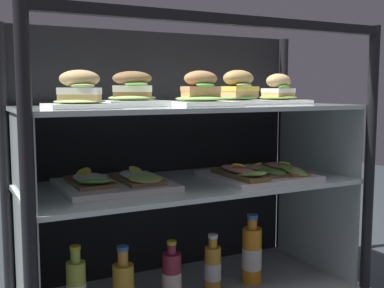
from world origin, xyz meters
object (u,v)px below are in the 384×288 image
plated_roll_sandwich_mid_left (132,94)px  plated_roll_sandwich_mid_right (201,94)px  plated_roll_sandwich_center (278,93)px  juice_bottle_front_second (213,267)px  juice_bottle_tucked_behind (252,255)px  plated_roll_sandwich_left_of_center (238,91)px  open_sandwich_tray_center (260,173)px  juice_bottle_front_right_end (172,276)px  plated_roll_sandwich_near_left_corner (80,94)px  open_sandwich_tray_mid_right (115,182)px  juice_bottle_back_center (123,287)px

plated_roll_sandwich_mid_left → plated_roll_sandwich_mid_right: bearing=-28.9°
plated_roll_sandwich_center → plated_roll_sandwich_mid_left: bearing=-179.7°
juice_bottle_front_second → plated_roll_sandwich_mid_right: bearing=-147.9°
plated_roll_sandwich_center → juice_bottle_tucked_behind: 0.60m
juice_bottle_front_second → plated_roll_sandwich_left_of_center: bearing=13.0°
plated_roll_sandwich_mid_left → open_sandwich_tray_center: plated_roll_sandwich_mid_left is taller
plated_roll_sandwich_mid_left → juice_bottle_front_right_end: bearing=-32.0°
plated_roll_sandwich_center → open_sandwich_tray_center: plated_roll_sandwich_center is taller
plated_roll_sandwich_mid_left → juice_bottle_front_right_end: (0.10, -0.07, -0.60)m
plated_roll_sandwich_mid_left → plated_roll_sandwich_left_of_center: plated_roll_sandwich_left_of_center is taller
plated_roll_sandwich_near_left_corner → plated_roll_sandwich_left_of_center: 0.58m
plated_roll_sandwich_left_of_center → open_sandwich_tray_mid_right: plated_roll_sandwich_left_of_center is taller
plated_roll_sandwich_mid_right → juice_bottle_front_second: (0.07, 0.05, -0.60)m
open_sandwich_tray_center → plated_roll_sandwich_mid_left: bearing=167.8°
open_sandwich_tray_center → juice_bottle_front_second: bearing=168.5°
plated_roll_sandwich_mid_right → juice_bottle_front_right_end: 0.60m
open_sandwich_tray_center → juice_bottle_back_center: bearing=178.1°
open_sandwich_tray_center → juice_bottle_back_center: open_sandwich_tray_center is taller
juice_bottle_front_right_end → plated_roll_sandwich_left_of_center: bearing=6.8°
plated_roll_sandwich_mid_left → plated_roll_sandwich_left_of_center: size_ratio=1.15×
open_sandwich_tray_mid_right → juice_bottle_front_right_end: size_ratio=1.71×
open_sandwich_tray_mid_right → plated_roll_sandwich_mid_left: bearing=16.8°
juice_bottle_front_second → open_sandwich_tray_mid_right: bearing=173.4°
plated_roll_sandwich_center → juice_bottle_tucked_behind: plated_roll_sandwich_center is taller
juice_bottle_front_second → juice_bottle_tucked_behind: juice_bottle_tucked_behind is taller
plated_roll_sandwich_mid_right → open_sandwich_tray_mid_right: (-0.26, 0.08, -0.27)m
plated_roll_sandwich_mid_left → juice_bottle_back_center: size_ratio=0.97×
plated_roll_sandwich_mid_left → juice_bottle_front_second: bearing=-12.7°
open_sandwich_tray_mid_right → open_sandwich_tray_center: bearing=-8.2°
plated_roll_sandwich_left_of_center → open_sandwich_tray_center: size_ratio=0.52×
plated_roll_sandwich_mid_right → open_sandwich_tray_center: bearing=2.9°
plated_roll_sandwich_mid_left → plated_roll_sandwich_left_of_center: (0.38, -0.03, 0.01)m
plated_roll_sandwich_center → juice_bottle_front_right_end: bearing=-171.8°
open_sandwich_tray_center → juice_bottle_front_second: open_sandwich_tray_center is taller
open_sandwich_tray_mid_right → juice_bottle_tucked_behind: size_ratio=1.36×
plated_roll_sandwich_center → juice_bottle_front_second: 0.68m
open_sandwich_tray_mid_right → open_sandwich_tray_center: size_ratio=1.00×
plated_roll_sandwich_near_left_corner → juice_bottle_front_right_end: bearing=8.1°
plated_roll_sandwich_near_left_corner → juice_bottle_back_center: plated_roll_sandwich_near_left_corner is taller
plated_roll_sandwich_mid_right → juice_bottle_front_right_end: plated_roll_sandwich_mid_right is taller
juice_bottle_back_center → juice_bottle_front_right_end: (0.17, 0.01, 0.00)m
plated_roll_sandwich_mid_right → open_sandwich_tray_center: plated_roll_sandwich_mid_right is taller
plated_roll_sandwich_center → juice_bottle_tucked_behind: (-0.16, -0.07, -0.58)m
juice_bottle_front_second → juice_bottle_tucked_behind: 0.16m
plated_roll_sandwich_center → plated_roll_sandwich_left_of_center: bearing=-169.9°
plated_roll_sandwich_near_left_corner → open_sandwich_tray_center: bearing=1.4°
plated_roll_sandwich_center → juice_bottle_front_right_end: 0.77m
open_sandwich_tray_center → juice_bottle_back_center: size_ratio=1.62×
open_sandwich_tray_mid_right → juice_bottle_front_right_end: bearing=-14.4°
plated_roll_sandwich_mid_right → juice_bottle_back_center: size_ratio=0.96×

